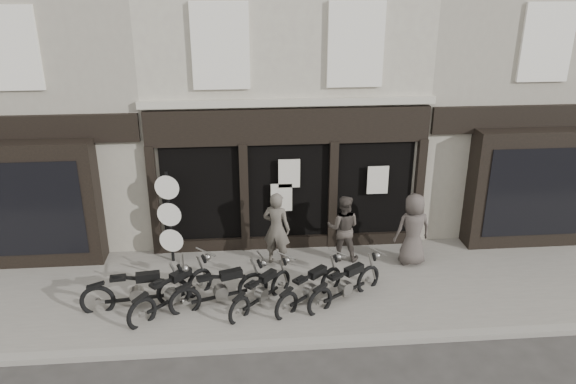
{
  "coord_description": "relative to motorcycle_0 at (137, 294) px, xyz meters",
  "views": [
    {
      "loc": [
        -1.19,
        -10.53,
        7.06
      ],
      "look_at": [
        -0.13,
        1.6,
        2.22
      ],
      "focal_mm": 35.0,
      "sensor_mm": 36.0,
      "label": 1
    }
  ],
  "objects": [
    {
      "name": "motorcycle_3",
      "position": [
        2.72,
        -0.13,
        -0.06
      ],
      "size": [
        1.57,
        1.66,
        0.98
      ],
      "rotation": [
        0.0,
        0.0,
        0.82
      ],
      "color": "black",
      "rests_on": "ground"
    },
    {
      "name": "motorcycle_5",
      "position": [
        4.61,
        -0.08,
        -0.03
      ],
      "size": [
        1.94,
        1.47,
        1.06
      ],
      "rotation": [
        0.0,
        0.0,
        0.6
      ],
      "color": "black",
      "rests_on": "ground"
    },
    {
      "name": "man_left",
      "position": [
        3.18,
        1.73,
        0.62
      ],
      "size": [
        0.82,
        0.69,
        1.91
      ],
      "primitive_type": "imported",
      "rotation": [
        0.0,
        0.0,
        2.74
      ],
      "color": "#4F4941",
      "rests_on": "pavement"
    },
    {
      "name": "advert_sign_post",
      "position": [
        0.55,
        2.05,
        0.78
      ],
      "size": [
        0.61,
        0.4,
        2.54
      ],
      "rotation": [
        0.0,
        0.0,
        -0.21
      ],
      "color": "black",
      "rests_on": "ground"
    },
    {
      "name": "motorcycle_4",
      "position": [
        3.81,
        -0.11,
        -0.04
      ],
      "size": [
        1.78,
        1.6,
        1.03
      ],
      "rotation": [
        0.0,
        0.0,
        0.71
      ],
      "color": "black",
      "rests_on": "ground"
    },
    {
      "name": "motorcycle_0",
      "position": [
        0.0,
        0.0,
        0.0
      ],
      "size": [
        2.38,
        0.65,
        1.14
      ],
      "rotation": [
        0.0,
        0.0,
        0.12
      ],
      "color": "black",
      "rests_on": "ground"
    },
    {
      "name": "ground_plane",
      "position": [
        3.56,
        -0.31,
        -0.45
      ],
      "size": [
        90.0,
        90.0,
        0.0
      ],
      "primitive_type": "plane",
      "color": "#2D2B28",
      "rests_on": "ground"
    },
    {
      "name": "pavement",
      "position": [
        3.56,
        0.59,
        -0.39
      ],
      "size": [
        30.0,
        4.2,
        0.12
      ],
      "primitive_type": "cube",
      "color": "slate",
      "rests_on": "ground_plane"
    },
    {
      "name": "neighbour_left",
      "position": [
        -2.79,
        5.58,
        3.59
      ],
      "size": [
        5.6,
        6.73,
        8.34
      ],
      "color": "gray",
      "rests_on": "ground"
    },
    {
      "name": "kerb",
      "position": [
        3.56,
        -1.56,
        -0.39
      ],
      "size": [
        30.0,
        0.25,
        0.13
      ],
      "primitive_type": "cube",
      "color": "gray",
      "rests_on": "ground_plane"
    },
    {
      "name": "man_right",
      "position": [
        6.56,
        1.44,
        0.6
      ],
      "size": [
        0.98,
        0.71,
        1.87
      ],
      "primitive_type": "imported",
      "rotation": [
        0.0,
        0.0,
        3.27
      ],
      "color": "#433C38",
      "rests_on": "pavement"
    },
    {
      "name": "central_building",
      "position": [
        3.56,
        5.64,
        3.63
      ],
      "size": [
        7.3,
        6.22,
        8.34
      ],
      "color": "#B2AD98",
      "rests_on": "ground"
    },
    {
      "name": "motorcycle_2",
      "position": [
        1.82,
        -0.04,
        -0.02
      ],
      "size": [
        2.21,
        1.04,
        1.1
      ],
      "rotation": [
        0.0,
        0.0,
        0.32
      ],
      "color": "black",
      "rests_on": "ground"
    },
    {
      "name": "neighbour_right",
      "position": [
        9.91,
        5.58,
        3.59
      ],
      "size": [
        5.6,
        6.73,
        8.34
      ],
      "color": "gray",
      "rests_on": "ground"
    },
    {
      "name": "man_centre",
      "position": [
        4.88,
        1.82,
        0.53
      ],
      "size": [
        0.97,
        0.84,
        1.73
      ],
      "primitive_type": "imported",
      "rotation": [
        0.0,
        0.0,
        2.9
      ],
      "color": "#3C3631",
      "rests_on": "pavement"
    },
    {
      "name": "motorcycle_1",
      "position": [
        0.78,
        -0.09,
        -0.01
      ],
      "size": [
        1.83,
        1.82,
        1.11
      ],
      "rotation": [
        0.0,
        0.0,
        0.78
      ],
      "color": "black",
      "rests_on": "ground"
    }
  ]
}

